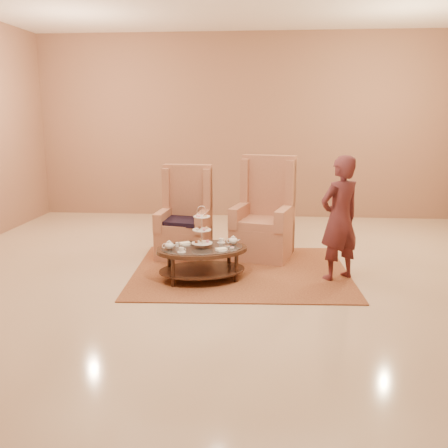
# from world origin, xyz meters

# --- Properties ---
(ground) EXTENTS (8.00, 8.00, 0.00)m
(ground) POSITION_xyz_m (0.00, 0.00, 0.00)
(ground) COLOR beige
(ground) RESTS_ON ground
(ceiling) EXTENTS (8.00, 8.00, 0.02)m
(ceiling) POSITION_xyz_m (0.00, 0.00, 0.00)
(ceiling) COLOR white
(ceiling) RESTS_ON ground
(wall_back) EXTENTS (8.00, 0.04, 3.50)m
(wall_back) POSITION_xyz_m (0.00, 4.00, 1.75)
(wall_back) COLOR #996C53
(wall_back) RESTS_ON ground
(rug) EXTENTS (2.85, 2.42, 0.01)m
(rug) POSITION_xyz_m (0.17, 0.38, 0.01)
(rug) COLOR #9B6237
(rug) RESTS_ON ground
(tea_table) EXTENTS (1.29, 1.06, 0.93)m
(tea_table) POSITION_xyz_m (-0.29, 0.01, 0.34)
(tea_table) COLOR black
(tea_table) RESTS_ON ground
(armchair_left) EXTENTS (0.74, 0.77, 1.29)m
(armchair_left) POSITION_xyz_m (-0.67, 1.07, 0.44)
(armchair_left) COLOR #B47354
(armchair_left) RESTS_ON ground
(armchair_right) EXTENTS (0.94, 0.96, 1.42)m
(armchair_right) POSITION_xyz_m (0.46, 1.16, 0.48)
(armchair_right) COLOR #B47354
(armchair_right) RESTS_ON ground
(person) EXTENTS (0.67, 0.61, 1.53)m
(person) POSITION_xyz_m (1.36, 0.19, 0.76)
(person) COLOR #532326
(person) RESTS_ON ground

